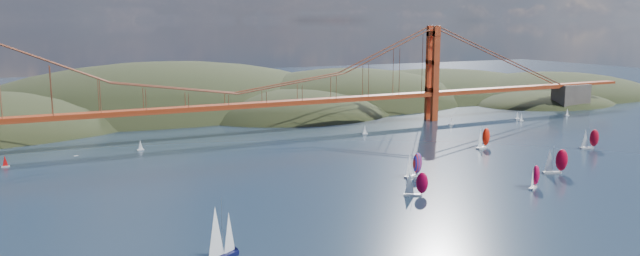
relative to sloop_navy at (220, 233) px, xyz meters
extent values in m
plane|color=black|center=(57.41, -23.93, -6.94)|extent=(1200.00, 1200.00, 0.00)
ellipsoid|color=black|center=(47.41, 276.07, -23.74)|extent=(300.00, 180.00, 96.00)
ellipsoid|color=black|center=(167.41, 246.07, -20.24)|extent=(220.00, 140.00, 76.00)
ellipsoid|color=black|center=(117.41, 216.07, -15.34)|extent=(140.00, 110.00, 48.00)
ellipsoid|color=black|center=(257.41, 266.07, -17.44)|extent=(260.00, 160.00, 60.00)
ellipsoid|color=black|center=(342.41, 226.07, -16.04)|extent=(220.00, 150.00, 52.00)
ellipsoid|color=black|center=(297.41, 186.07, -11.84)|extent=(120.00, 90.00, 28.00)
cube|color=#973011|center=(57.41, 156.07, 9.06)|extent=(440.00, 7.00, 1.60)
cube|color=maroon|center=(57.41, 156.07, 7.86)|extent=(440.00, 7.00, 0.80)
cube|color=maroon|center=(177.41, 156.07, 20.56)|extent=(4.00, 8.50, 55.00)
cube|color=#4C443D|center=(291.41, 156.07, 1.06)|extent=(24.00, 12.00, 16.00)
cube|color=#973011|center=(303.41, 156.07, 9.06)|extent=(52.00, 7.00, 1.60)
cylinder|color=#99999E|center=(0.77, 0.46, 1.52)|extent=(0.15, 0.15, 14.51)
cone|color=white|center=(-1.22, -0.73, 0.80)|extent=(7.71, 7.71, 12.77)
cone|color=white|center=(2.92, 1.75, -0.65)|extent=(5.51, 5.51, 10.16)
cube|color=silver|center=(74.84, 26.54, -6.59)|extent=(5.77, 4.14, 0.68)
cylinder|color=#99999E|center=(75.09, 26.41, -1.97)|extent=(0.09, 0.09, 8.56)
cone|color=white|center=(73.94, 27.04, -2.40)|extent=(4.34, 4.34, 7.53)
ellipsoid|color=#AD012F|center=(77.60, 25.04, -2.40)|extent=(4.71, 4.12, 7.19)
cube|color=white|center=(117.76, 15.40, -6.61)|extent=(5.51, 4.01, 0.66)
cylinder|color=#99999E|center=(118.00, 15.54, -2.19)|extent=(0.08, 0.08, 8.19)
cone|color=white|center=(116.90, 14.92, -2.60)|extent=(4.17, 4.17, 7.21)
ellipsoid|color=#B80232|center=(120.38, 16.88, -2.60)|extent=(4.51, 3.97, 6.88)
cube|color=silver|center=(140.46, 28.50, -6.54)|extent=(6.88, 4.29, 0.80)
cylinder|color=#99999E|center=(140.77, 28.37, -1.13)|extent=(0.10, 0.10, 10.01)
cone|color=white|center=(139.35, 28.96, -1.63)|extent=(4.89, 4.89, 8.81)
ellipsoid|color=#BE021F|center=(143.85, 27.09, -1.63)|extent=(5.44, 4.51, 8.41)
cube|color=silver|center=(148.14, 77.54, -6.55)|extent=(6.70, 3.64, 0.77)
cylinder|color=#99999E|center=(148.45, 77.63, -1.32)|extent=(0.10, 0.10, 9.68)
cone|color=white|center=(147.03, 77.19, -1.80)|extent=(4.52, 4.52, 8.52)
ellipsoid|color=red|center=(151.53, 78.59, -1.80)|extent=(5.16, 4.05, 8.13)
cube|color=white|center=(191.28, 55.96, -6.56)|extent=(6.48, 3.43, 0.75)
cylinder|color=#99999E|center=(191.58, 55.87, -1.50)|extent=(0.09, 0.09, 9.37)
cone|color=white|center=(190.20, 56.27, -1.97)|extent=(4.34, 4.34, 8.24)
ellipsoid|color=#B4061B|center=(194.57, 54.99, -1.97)|extent=(4.97, 3.86, 7.87)
cube|color=silver|center=(88.86, 47.64, -6.56)|extent=(6.46, 3.25, 0.75)
cylinder|color=#99999E|center=(89.16, 47.71, -1.52)|extent=(0.09, 0.09, 9.34)
cone|color=white|center=(87.78, 47.36, -1.99)|extent=(4.25, 4.25, 8.22)
ellipsoid|color=red|center=(92.18, 48.50, -1.99)|extent=(4.90, 3.74, 7.84)
cube|color=silver|center=(-47.57, 133.38, -6.69)|extent=(3.00, 1.00, 0.50)
cone|color=red|center=(-47.57, 133.38, -4.34)|extent=(2.00, 2.00, 4.20)
cube|color=silver|center=(7.18, 142.78, -6.69)|extent=(3.00, 1.00, 0.50)
cone|color=white|center=(7.18, 142.78, -4.34)|extent=(2.00, 2.00, 4.20)
cube|color=silver|center=(177.60, 137.29, -6.69)|extent=(3.00, 1.00, 0.50)
cone|color=white|center=(177.60, 137.29, -4.34)|extent=(2.00, 2.00, 4.20)
cube|color=silver|center=(222.34, 129.45, -6.69)|extent=(3.00, 1.00, 0.50)
cone|color=white|center=(222.34, 129.45, -4.34)|extent=(2.00, 2.00, 4.20)
cube|color=silver|center=(225.43, 135.79, -6.69)|extent=(3.00, 1.00, 0.50)
cone|color=white|center=(225.43, 135.79, -4.34)|extent=(2.00, 2.00, 4.20)
cube|color=silver|center=(262.26, 131.98, -6.69)|extent=(3.00, 1.00, 0.50)
cone|color=white|center=(262.26, 131.98, -4.34)|extent=(2.00, 2.00, 4.20)
cube|color=silver|center=(118.82, 133.11, -6.69)|extent=(3.00, 1.00, 0.50)
cone|color=white|center=(118.82, 133.11, -4.34)|extent=(2.00, 2.00, 4.20)
ellipsoid|color=white|center=(-31.89, -7.57, 23.86)|extent=(0.90, 0.25, 0.17)
camera|label=1|loc=(-42.24, -140.59, 50.98)|focal=35.00mm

